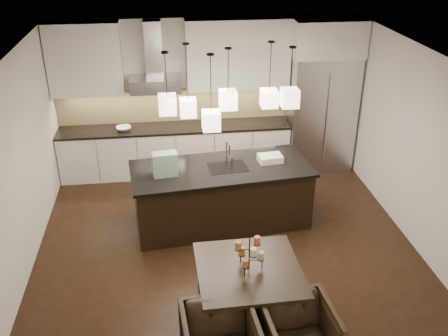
{
  "coord_description": "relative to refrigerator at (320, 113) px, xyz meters",
  "views": [
    {
      "loc": [
        -0.81,
        -6.11,
        4.39
      ],
      "look_at": [
        0.0,
        0.2,
        1.15
      ],
      "focal_mm": 40.0,
      "sensor_mm": 36.0,
      "label": 1
    }
  ],
  "objects": [
    {
      "name": "wall_left",
      "position": [
        -4.86,
        -2.38,
        0.32
      ],
      "size": [
        0.02,
        5.5,
        2.8
      ],
      "primitive_type": "cube",
      "color": "silver",
      "rests_on": "ground"
    },
    {
      "name": "fridge_panel",
      "position": [
        0.0,
        0.0,
        1.4
      ],
      "size": [
        1.26,
        0.72,
        0.65
      ],
      "primitive_type": "cube",
      "color": "silver",
      "rests_on": "refrigerator"
    },
    {
      "name": "candle_a",
      "position": [
        -1.9,
        -3.93,
        -0.18
      ],
      "size": [
        0.07,
        0.07,
        0.1
      ],
      "primitive_type": "cylinder",
      "rotation": [
        0.0,
        0.0,
        0.02
      ],
      "color": "#F2E49F",
      "rests_on": "candelabra"
    },
    {
      "name": "island_top",
      "position": [
        -2.09,
        -1.81,
        -0.12
      ],
      "size": [
        2.83,
        1.41,
        0.04
      ],
      "primitive_type": "cube",
      "rotation": [
        0.0,
        0.0,
        0.1
      ],
      "color": "black",
      "rests_on": "island_body"
    },
    {
      "name": "candle_e",
      "position": [
        -2.16,
        -3.92,
        -0.03
      ],
      "size": [
        0.07,
        0.07,
        0.1
      ],
      "primitive_type": "cylinder",
      "rotation": [
        0.0,
        0.0,
        0.02
      ],
      "color": "#AD6D36",
      "rests_on": "candelabra"
    },
    {
      "name": "faucet",
      "position": [
        -2.0,
        -1.69,
        0.1
      ],
      "size": [
        0.13,
        0.26,
        0.4
      ],
      "primitive_type": null,
      "rotation": [
        0.0,
        0.0,
        0.1
      ],
      "color": "silver",
      "rests_on": "island_top"
    },
    {
      "name": "pendant_c",
      "position": [
        -2.0,
        -1.88,
        0.99
      ],
      "size": [
        0.24,
        0.24,
        0.26
      ],
      "primitive_type": "cube",
      "color": "beige",
      "rests_on": "ceiling"
    },
    {
      "name": "wall_back",
      "position": [
        -2.1,
        0.38,
        0.32
      ],
      "size": [
        5.5,
        0.02,
        2.8
      ],
      "primitive_type": "cube",
      "color": "silver",
      "rests_on": "ground"
    },
    {
      "name": "backsplash",
      "position": [
        -2.73,
        0.35,
        0.16
      ],
      "size": [
        4.21,
        0.02,
        0.63
      ],
      "primitive_type": "cube",
      "color": "#D3C381",
      "rests_on": "countertop"
    },
    {
      "name": "dining_table",
      "position": [
        -2.03,
        -3.93,
        -0.71
      ],
      "size": [
        1.22,
        1.22,
        0.72
      ],
      "primitive_type": null,
      "rotation": [
        0.0,
        0.0,
        0.02
      ],
      "color": "black",
      "rests_on": "floor"
    },
    {
      "name": "candle_b",
      "position": [
        -2.1,
        -3.82,
        -0.18
      ],
      "size": [
        0.07,
        0.07,
        0.1
      ],
      "primitive_type": "cylinder",
      "rotation": [
        0.0,
        0.0,
        0.02
      ],
      "color": "#D86638",
      "rests_on": "candelabra"
    },
    {
      "name": "upper_cab_left",
      "position": [
        -4.2,
        0.19,
        1.1
      ],
      "size": [
        1.25,
        0.35,
        1.25
      ],
      "primitive_type": "cube",
      "color": "silver",
      "rests_on": "wall_back"
    },
    {
      "name": "tote_bag",
      "position": [
        -2.94,
        -1.95,
        0.08
      ],
      "size": [
        0.38,
        0.23,
        0.36
      ],
      "primitive_type": "cube",
      "rotation": [
        0.0,
        0.0,
        0.1
      ],
      "color": "#235B3A",
      "rests_on": "island_top"
    },
    {
      "name": "island_body",
      "position": [
        -2.09,
        -1.81,
        -0.61
      ],
      "size": [
        2.73,
        1.31,
        0.93
      ],
      "primitive_type": "cube",
      "rotation": [
        0.0,
        0.0,
        0.1
      ],
      "color": "black",
      "rests_on": "floor"
    },
    {
      "name": "floor",
      "position": [
        -2.1,
        -2.38,
        -1.08
      ],
      "size": [
        5.5,
        5.5,
        0.02
      ],
      "primitive_type": "cube",
      "color": "black",
      "rests_on": "ground"
    },
    {
      "name": "candle_f",
      "position": [
        -2.01,
        -4.06,
        -0.03
      ],
      "size": [
        0.07,
        0.07,
        0.1
      ],
      "primitive_type": "cylinder",
      "rotation": [
        0.0,
        0.0,
        0.02
      ],
      "color": "#F2E49F",
      "rests_on": "candelabra"
    },
    {
      "name": "pendant_a",
      "position": [
        -2.85,
        -1.99,
        1.0
      ],
      "size": [
        0.24,
        0.24,
        0.26
      ],
      "primitive_type": "cube",
      "color": "beige",
      "rests_on": "ceiling"
    },
    {
      "name": "candle_c",
      "position": [
        -2.1,
        -4.05,
        -0.18
      ],
      "size": [
        0.07,
        0.07,
        0.1
      ],
      "primitive_type": "cylinder",
      "rotation": [
        0.0,
        0.0,
        0.02
      ],
      "color": "#AD6D36",
      "rests_on": "candelabra"
    },
    {
      "name": "food_container",
      "position": [
        -1.32,
        -1.7,
        -0.05
      ],
      "size": [
        0.38,
        0.29,
        0.11
      ],
      "primitive_type": "cube",
      "rotation": [
        0.0,
        0.0,
        0.1
      ],
      "color": "silver",
      "rests_on": "island_top"
    },
    {
      "name": "pendant_b",
      "position": [
        -2.55,
        -1.54,
        0.78
      ],
      "size": [
        0.24,
        0.24,
        0.26
      ],
      "primitive_type": "cube",
      "color": "beige",
      "rests_on": "ceiling"
    },
    {
      "name": "hood_canopy",
      "position": [
        -3.03,
        0.1,
        0.65
      ],
      "size": [
        0.9,
        0.52,
        0.24
      ],
      "primitive_type": "cube",
      "color": "#B7B7BA",
      "rests_on": "wall_back"
    },
    {
      "name": "refrigerator",
      "position": [
        0.0,
        0.0,
        0.0
      ],
      "size": [
        1.2,
        0.72,
        2.15
      ],
      "primitive_type": "cube",
      "color": "#B7B7BA",
      "rests_on": "floor"
    },
    {
      "name": "armchair_right",
      "position": [
        -1.61,
        -4.65,
        -0.72
      ],
      "size": [
        0.81,
        0.83,
        0.71
      ],
      "primitive_type": "imported",
      "rotation": [
        0.0,
        0.0,
        0.08
      ],
      "color": "black",
      "rests_on": "floor"
    },
    {
      "name": "pendant_d",
      "position": [
        -1.35,
        -1.58,
        0.88
      ],
      "size": [
        0.24,
        0.24,
        0.26
      ],
      "primitive_type": "cube",
      "color": "beige",
      "rests_on": "ceiling"
    },
    {
      "name": "fruit_bowl",
      "position": [
        -3.64,
        0.0,
        -0.12
      ],
      "size": [
        0.3,
        0.3,
        0.06
      ],
      "primitive_type": "imported",
      "rotation": [
        0.0,
        0.0,
        0.18
      ],
      "color": "silver",
      "rests_on": "countertop"
    },
    {
      "name": "ceiling",
      "position": [
        -2.1,
        -2.38,
        1.73
      ],
      "size": [
        5.5,
        5.5,
        0.02
      ],
      "primitive_type": "cube",
      "color": "white",
      "rests_on": "wall_back"
    },
    {
      "name": "wall_right",
      "position": [
        0.66,
        -2.38,
        0.32
      ],
      "size": [
        0.02,
        5.5,
        2.8
      ],
      "primitive_type": "cube",
      "color": "silver",
      "rests_on": "ground"
    },
    {
      "name": "countertop",
      "position": [
        -2.73,
        0.05,
        -0.17
      ],
      "size": [
        4.21,
        0.66,
        0.04
      ],
      "primitive_type": "cube",
      "color": "black",
      "rests_on": "lower_cabinets"
    },
    {
      "name": "upper_cab_right",
      "position": [
        -1.55,
        0.19,
        1.1
      ],
      "size": [
        1.85,
        0.35,
        1.25
      ],
      "primitive_type": "cube",
      "color": "silver",
      "rests_on": "wall_back"
    },
    {
      "name": "pendant_e",
      "position": [
        -1.13,
        -1.92,
        1.0
      ],
      "size": [
        0.24,
        0.24,
        0.26
      ],
      "primitive_type": "cube",
      "color": "beige",
      "rests_on": "ceiling"
    },
    {
      "name": "candle_d",
      "position": [
        -1.93,
        -3.85,
        -0.03
      ],
      "size": [
        0.07,
        0.07,
        0.1
      ],
      "primitive_type": "cylinder",
      "rotation": [
        0.0,
        0.0,
        0.02
      ],
      "color": "#D86638",
      "rests_on": "candelabra"
    },
    {
      "name": "candelabra",
      "position": [
        -2.03,
        -3.93,
        -0.14
      ],
      "size": [
        0.35,
        0.35,
        0.42
      ],
      "primitive_type": null,
      "rotation": [
        0.0,
        0.0,
        0.02
      ],
      "color": "black",
      "rests_on": "dining_table"
    },
    {
      "name": "hood_chimney",
      "position": [
        -3.03,
        0.21,
        1.24
      ],
      "size": [
        0.3,
        0.28,
        0.96
      ],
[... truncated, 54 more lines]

